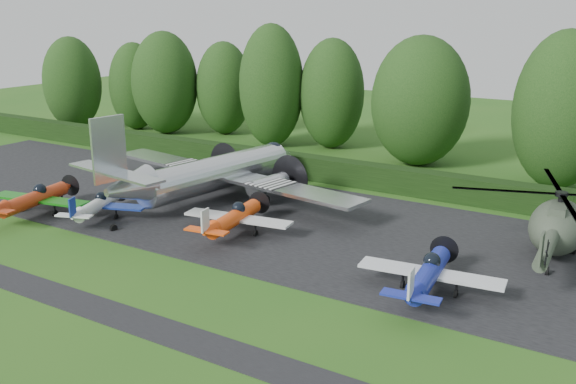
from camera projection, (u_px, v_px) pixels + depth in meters
The scene contains 18 objects.
ground at pixel (138, 257), 37.76m from camera, with size 160.00×160.00×0.00m, color #255A19.
apron at pixel (238, 213), 45.94m from camera, with size 70.00×18.00×0.01m, color black.
taxiway_verge at pixel (55, 294), 32.85m from camera, with size 70.00×2.00×0.00m, color black.
hedgerow at pixel (313, 179), 54.95m from camera, with size 90.00×1.60×2.00m, color black.
transport_plane at pixel (214, 173), 48.07m from camera, with size 24.56×18.83×7.87m.
light_plane_red at pixel (34, 199), 45.06m from camera, with size 7.65×8.04×2.94m.
light_plane_white at pixel (98, 205), 44.23m from camera, with size 6.51×6.85×2.50m.
light_plane_orange at pixel (234, 218), 41.13m from camera, with size 7.33×7.71×2.82m.
light_plane_blue at pixel (429, 273), 32.45m from camera, with size 7.44×7.82×2.86m.
helicopter at pixel (558, 222), 37.30m from camera, with size 12.21×14.30×3.93m.
tree_1 at pixel (420, 101), 58.45m from camera, with size 8.94×8.94×11.87m.
tree_2 at pixel (135, 86), 76.33m from camera, with size 5.99×5.99×10.30m.
tree_3 at pixel (271, 86), 66.41m from camera, with size 6.72×6.72×12.69m.
tree_4 at pixel (562, 111), 50.61m from camera, with size 7.65×7.65×12.66m.
tree_5 at pixel (165, 83), 73.53m from camera, with size 7.55×7.55×11.68m.
tree_6 at pixel (224, 88), 73.30m from camera, with size 6.39×6.39×10.56m.
tree_7 at pixel (72, 83), 76.64m from camera, with size 6.83×6.83×10.95m.
tree_9 at pixel (332, 94), 65.79m from camera, with size 6.67×6.67×11.28m.
Camera 1 is at (25.99, -25.37, 14.14)m, focal length 40.00 mm.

